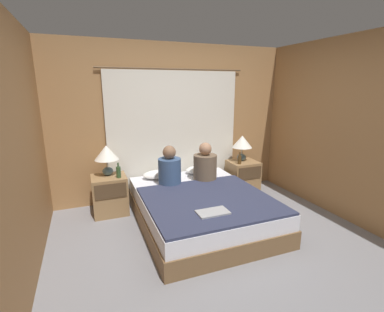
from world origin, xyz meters
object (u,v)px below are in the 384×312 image
Objects in this scene: pillow_left at (159,174)px; beer_bottle_on_left_stand at (119,172)px; person_left_in_bed at (170,169)px; person_right_in_bed at (205,165)px; pillow_right at (200,169)px; laptop_on_bed at (213,212)px; lamp_left at (106,155)px; beer_bottle_on_right_stand at (240,159)px; nightstand_left at (110,195)px; nightstand_right at (243,177)px; bed at (200,208)px; lamp_right at (242,143)px.

beer_bottle_on_left_stand is at bearing -162.44° from pillow_left.
person_right_in_bed is at bearing 0.00° from person_left_in_bed.
pillow_right reaches higher than laptop_on_bed.
lamp_left is 0.31m from beer_bottle_on_left_stand.
person_right_in_bed is (1.41, -0.32, -0.22)m from lamp_left.
nightstand_left is at bearing 177.18° from beer_bottle_on_right_stand.
pillow_left is 0.71m from pillow_right.
lamp_left is at bearing -178.86° from pillow_right.
lamp_left is at bearing 90.00° from nightstand_left.
beer_bottle_on_left_stand reaches higher than nightstand_right.
laptop_on_bed is (0.86, -1.30, -0.19)m from beer_bottle_on_left_stand.
person_left_in_bed is 1.63× the size of laptop_on_bed.
pillow_right is (0.36, 0.84, 0.27)m from bed.
nightstand_right is 0.80m from pillow_right.
bed is 1.54m from lamp_left.
beer_bottle_on_right_stand is 0.56× the size of laptop_on_bed.
nightstand_right is 2.33m from lamp_left.
beer_bottle_on_left_stand is 0.61× the size of laptop_on_bed.
pillow_left is at bearing 17.56° from beer_bottle_on_left_stand.
laptop_on_bed is (0.15, -1.15, -0.20)m from person_left_in_bed.
laptop_on_bed is (-0.49, -1.50, -0.02)m from pillow_right.
beer_bottle_on_left_stand is (-1.27, 0.15, -0.00)m from person_right_in_bed.
bed is at bearing -35.93° from lamp_left.
lamp_left reaches higher than person_left_in_bed.
lamp_right is at bearing 1.70° from nightstand_left.
lamp_left is (-2.25, 0.07, 0.59)m from nightstand_right.
lamp_left is at bearing 128.17° from beer_bottle_on_left_stand.
beer_bottle_on_right_stand is at bearing 33.26° from bed.
lamp_right is 0.76× the size of person_left_in_bed.
beer_bottle_on_left_stand is 1.57m from laptop_on_bed.
person_right_in_bed reaches higher than pillow_right.
pillow_right is at bearing 67.08° from bed.
beer_bottle_on_left_stand is (-2.11, -0.10, 0.37)m from nightstand_right.
lamp_left is at bearing -177.79° from pillow_left.
pillow_right is at bearing 1.14° from lamp_left.
beer_bottle_on_right_stand reaches higher than pillow_right.
lamp_left reaches higher than pillow_left.
person_left_in_bed reaches higher than bed.
person_right_in_bed is at bearing -28.89° from pillow_left.
lamp_right reaches higher than beer_bottle_on_left_stand.
laptop_on_bed is (-0.41, -1.15, -0.20)m from person_right_in_bed.
lamp_left is 1.83m from laptop_on_bed.
nightstand_right is at bearing 0.00° from nightstand_left.
lamp_right reaches higher than nightstand_right.
bed is at bearing -60.20° from person_left_in_bed.
lamp_right is (2.25, 0.00, 0.00)m from lamp_left.
lamp_right is at bearing 49.60° from laptop_on_bed.
lamp_left is 0.88× the size of pillow_left.
pillow_right is 2.49× the size of beer_bottle_on_right_stand.
lamp_right and person_right_in_bed have the same top height.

